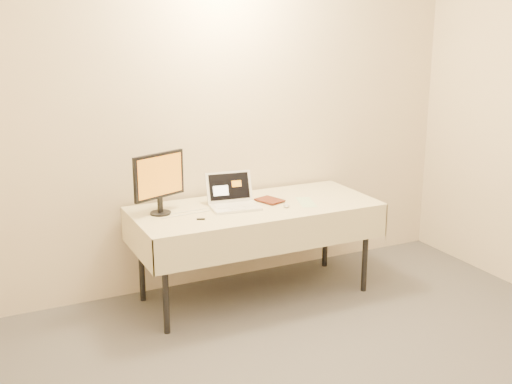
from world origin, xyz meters
name	(u,v)px	position (x,y,z in m)	size (l,w,h in m)	color
back_wall	(230,117)	(0.00, 2.50, 1.35)	(4.00, 0.10, 2.70)	beige
table	(255,213)	(0.00, 2.05, 0.68)	(1.86, 0.81, 0.74)	black
laptop	(233,199)	(-0.16, 2.11, 0.80)	(0.39, 0.37, 0.24)	white
monitor	(159,179)	(-0.71, 2.15, 1.00)	(0.42, 0.20, 0.45)	black
book	(263,191)	(0.07, 2.06, 0.84)	(0.15, 0.02, 0.20)	maroon
alarm_clock	(239,192)	(0.01, 2.36, 0.77)	(0.14, 0.07, 0.06)	black
clicker	(286,205)	(0.19, 1.91, 0.75)	(0.04, 0.09, 0.02)	silver
paper_form	(306,202)	(0.39, 1.95, 0.74)	(0.11, 0.29, 0.00)	#C2E8B9
usb_dongle	(201,219)	(-0.50, 1.89, 0.74)	(0.06, 0.02, 0.01)	black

